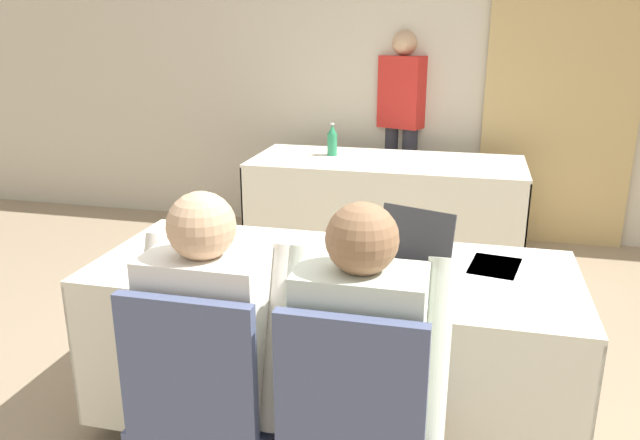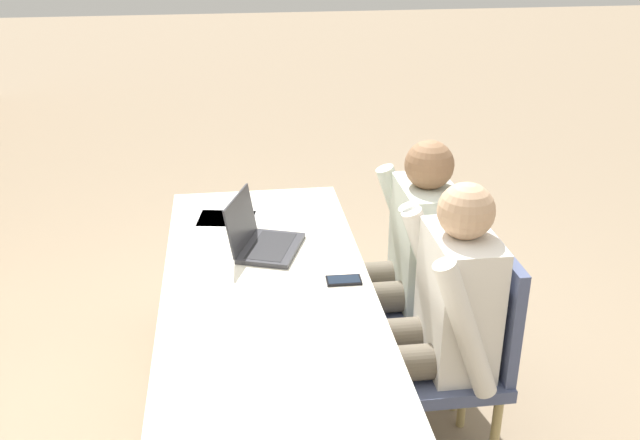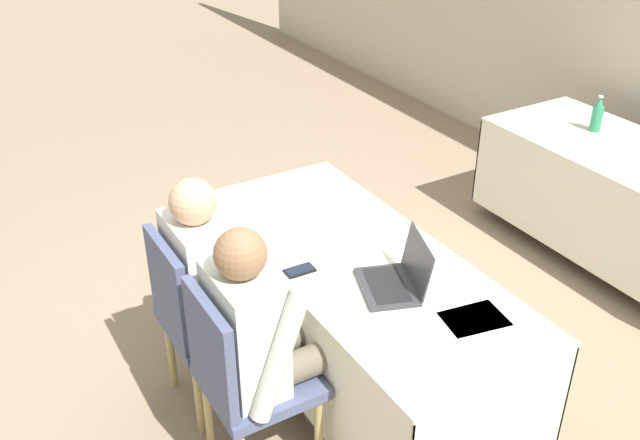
{
  "view_description": "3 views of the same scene",
  "coord_description": "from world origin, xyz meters",
  "px_view_note": "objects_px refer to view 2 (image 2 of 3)",
  "views": [
    {
      "loc": [
        0.5,
        -2.23,
        1.64
      ],
      "look_at": [
        0.0,
        -0.2,
        0.98
      ],
      "focal_mm": 35.0,
      "sensor_mm": 36.0,
      "label": 1
    },
    {
      "loc": [
        -2.37,
        0.12,
        2.06
      ],
      "look_at": [
        0.0,
        -0.2,
        0.98
      ],
      "focal_mm": 40.0,
      "sensor_mm": 36.0,
      "label": 2
    },
    {
      "loc": [
        2.26,
        -1.53,
        2.48
      ],
      "look_at": [
        0.0,
        -0.2,
        0.98
      ],
      "focal_mm": 40.0,
      "sensor_mm": 36.0,
      "label": 3
    }
  ],
  "objects_px": {
    "laptop": "(262,240)",
    "person_white_shirt": "(405,257)",
    "person_checkered_shirt": "(436,315)",
    "chair_near_right": "(427,288)",
    "cell_phone": "(344,280)",
    "chair_near_left": "(460,349)"
  },
  "relations": [
    {
      "from": "cell_phone",
      "to": "person_checkered_shirt",
      "type": "xyz_separation_m",
      "value": [
        -0.2,
        -0.31,
        -0.05
      ]
    },
    {
      "from": "laptop",
      "to": "chair_near_left",
      "type": "xyz_separation_m",
      "value": [
        -0.52,
        -0.7,
        -0.25
      ]
    },
    {
      "from": "chair_near_right",
      "to": "person_white_shirt",
      "type": "height_order",
      "value": "person_white_shirt"
    },
    {
      "from": "chair_near_right",
      "to": "laptop",
      "type": "bearing_deg",
      "value": -94.36
    },
    {
      "from": "cell_phone",
      "to": "chair_near_left",
      "type": "height_order",
      "value": "chair_near_left"
    },
    {
      "from": "laptop",
      "to": "person_checkered_shirt",
      "type": "height_order",
      "value": "person_checkered_shirt"
    },
    {
      "from": "chair_near_right",
      "to": "person_white_shirt",
      "type": "xyz_separation_m",
      "value": [
        0.0,
        0.1,
        0.16
      ]
    },
    {
      "from": "cell_phone",
      "to": "laptop",
      "type": "bearing_deg",
      "value": 44.46
    },
    {
      "from": "chair_near_left",
      "to": "chair_near_right",
      "type": "bearing_deg",
      "value": -180.0
    },
    {
      "from": "cell_phone",
      "to": "chair_near_right",
      "type": "distance_m",
      "value": 0.53
    },
    {
      "from": "laptop",
      "to": "person_white_shirt",
      "type": "xyz_separation_m",
      "value": [
        -0.05,
        -0.6,
        -0.09
      ]
    },
    {
      "from": "cell_phone",
      "to": "person_checkered_shirt",
      "type": "distance_m",
      "value": 0.37
    },
    {
      "from": "cell_phone",
      "to": "person_white_shirt",
      "type": "distance_m",
      "value": 0.41
    },
    {
      "from": "laptop",
      "to": "chair_near_right",
      "type": "bearing_deg",
      "value": -74.48
    },
    {
      "from": "chair_near_left",
      "to": "person_white_shirt",
      "type": "distance_m",
      "value": 0.5
    },
    {
      "from": "cell_phone",
      "to": "person_checkered_shirt",
      "type": "relative_size",
      "value": 0.11
    },
    {
      "from": "chair_near_left",
      "to": "person_checkered_shirt",
      "type": "distance_m",
      "value": 0.19
    },
    {
      "from": "cell_phone",
      "to": "chair_near_right",
      "type": "relative_size",
      "value": 0.15
    },
    {
      "from": "chair_near_left",
      "to": "person_white_shirt",
      "type": "xyz_separation_m",
      "value": [
        0.46,
        0.1,
        0.16
      ]
    },
    {
      "from": "chair_near_right",
      "to": "person_checkered_shirt",
      "type": "bearing_deg",
      "value": -12.72
    },
    {
      "from": "cell_phone",
      "to": "person_white_shirt",
      "type": "bearing_deg",
      "value": -48.14
    },
    {
      "from": "laptop",
      "to": "person_white_shirt",
      "type": "bearing_deg",
      "value": -75.24
    }
  ]
}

